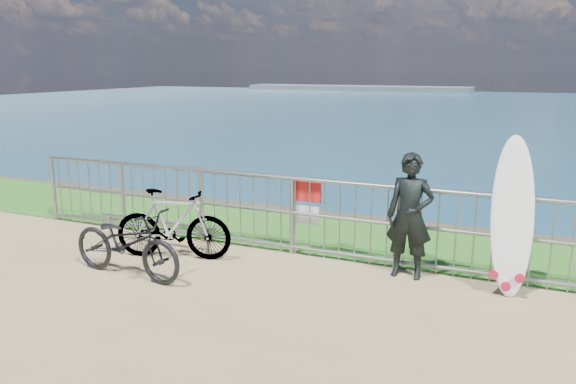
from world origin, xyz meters
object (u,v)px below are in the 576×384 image
at_px(surfer, 410,216).
at_px(bicycle_far, 173,224).
at_px(bicycle_near, 126,243).
at_px(surfboard, 512,222).

distance_m(surfer, bicycle_far, 3.22).
bearing_deg(bicycle_near, surfboard, -67.87).
relative_size(bicycle_near, bicycle_far, 1.04).
height_order(surfer, bicycle_far, surfer).
xyz_separation_m(bicycle_near, bicycle_far, (0.14, 0.82, 0.04)).
relative_size(surfer, surfboard, 0.85).
relative_size(surfboard, bicycle_far, 1.14).
xyz_separation_m(surfer, bicycle_near, (-3.28, -1.44, -0.35)).
height_order(surfer, surfboard, surfboard).
xyz_separation_m(surfboard, bicycle_far, (-4.33, -0.59, -0.37)).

